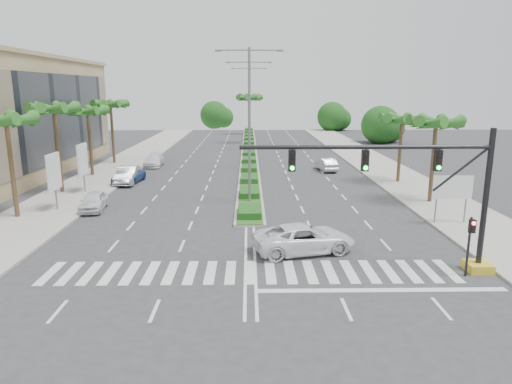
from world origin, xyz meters
TOP-DOWN VIEW (x-y plane):
  - ground at (0.00, 0.00)m, footprint 160.00×160.00m
  - footpath_right at (15.20, 20.00)m, footprint 6.00×120.00m
  - footpath_left at (-15.20, 20.00)m, footprint 6.00×120.00m
  - median at (0.00, 45.00)m, footprint 2.20×75.00m
  - median_grass at (0.00, 45.00)m, footprint 1.80×75.00m
  - signal_gantry at (9.27, -0.00)m, footprint 12.60×1.20m
  - pedestrian_signal at (10.60, -0.68)m, footprint 0.28×0.36m
  - direction_sign at (13.50, 7.99)m, footprint 2.70×0.11m
  - billboard_near at (-14.50, 12.00)m, footprint 0.18×2.10m
  - billboard_far at (-14.50, 18.00)m, footprint 0.18×2.10m
  - palm_left_near at (-16.50, 10.00)m, footprint 4.57×4.68m
  - palm_left_mid at (-16.50, 18.00)m, footprint 4.57×4.68m
  - palm_left_far at (-16.50, 26.00)m, footprint 4.57×4.68m
  - palm_left_end at (-16.50, 34.00)m, footprint 4.57×4.68m
  - palm_right_near at (14.50, 14.00)m, footprint 4.57×4.68m
  - palm_right_far at (14.50, 22.00)m, footprint 4.57×4.68m
  - palm_median_a at (0.00, 55.00)m, footprint 4.57×4.68m
  - palm_median_b at (0.00, 70.00)m, footprint 4.57×4.68m
  - streetlight_near at (0.00, 14.00)m, footprint 5.10×0.25m
  - streetlight_mid at (0.00, 30.00)m, footprint 5.10×0.25m
  - streetlight_far at (0.00, 46.00)m, footprint 5.10×0.25m
  - car_parked_a at (-11.80, 12.16)m, footprint 2.06×4.25m
  - car_parked_b at (-11.80, 22.13)m, footprint 1.93×5.04m
  - car_parked_c at (-11.80, 22.34)m, footprint 2.68×4.91m
  - car_parked_d at (-11.27, 32.14)m, footprint 2.04×4.86m
  - car_crossing at (3.02, 2.91)m, footprint 6.18×3.90m
  - car_right at (8.62, 28.82)m, footprint 2.06×4.54m

SIDE VIEW (x-z plane):
  - ground at x=0.00m, z-range 0.00..0.00m
  - footpath_right at x=15.20m, z-range 0.00..0.15m
  - footpath_left at x=-15.20m, z-range 0.00..0.15m
  - median at x=0.00m, z-range 0.00..0.20m
  - median_grass at x=0.00m, z-range 0.20..0.24m
  - car_parked_c at x=-11.80m, z-range 0.00..1.30m
  - car_parked_a at x=-11.80m, z-range 0.00..1.40m
  - car_parked_d at x=-11.27m, z-range 0.00..1.40m
  - car_right at x=8.62m, z-range 0.00..1.45m
  - car_crossing at x=3.02m, z-range 0.00..1.59m
  - car_parked_b at x=-11.80m, z-range 0.00..1.64m
  - pedestrian_signal at x=10.60m, z-range 0.54..3.54m
  - direction_sign at x=13.50m, z-range 0.75..4.15m
  - billboard_near at x=-14.50m, z-range 0.79..5.14m
  - billboard_far at x=-14.50m, z-range 0.79..5.14m
  - signal_gantry at x=9.27m, z-range -0.14..7.06m
  - palm_right_far at x=14.50m, z-range 2.54..9.29m
  - palm_right_near at x=14.50m, z-range 2.68..9.73m
  - palm_left_far at x=-16.50m, z-range 2.82..10.17m
  - palm_left_near at x=-16.50m, z-range 2.91..10.46m
  - streetlight_near at x=0.00m, z-range 0.81..12.81m
  - streetlight_mid at x=0.00m, z-range 0.81..12.81m
  - streetlight_far at x=0.00m, z-range 0.81..12.81m
  - palm_left_end at x=-16.50m, z-range 3.01..10.76m
  - palm_left_mid at x=-16.50m, z-range 3.10..11.05m
  - palm_median_a at x=0.00m, z-range 3.15..11.20m
  - palm_median_b at x=0.00m, z-range 3.15..11.20m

